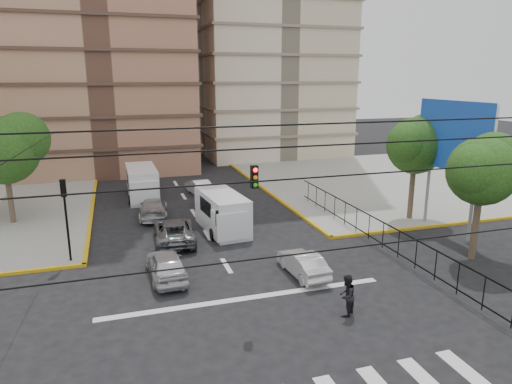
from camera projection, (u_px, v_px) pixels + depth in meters
name	position (u px, v px, depth m)	size (l,w,h in m)	color
ground	(254.00, 311.00, 19.23)	(160.00, 160.00, 0.00)	black
sidewalk_ne	(393.00, 180.00, 43.49)	(26.00, 26.00, 0.15)	gray
stop_line	(247.00, 298.00, 20.34)	(13.00, 0.40, 0.01)	silver
park_fence	(382.00, 250.00, 25.99)	(0.10, 22.50, 1.66)	black
billboard	(454.00, 138.00, 27.48)	(0.36, 6.20, 8.10)	slate
tree_park_a	(484.00, 168.00, 23.64)	(4.41, 3.60, 6.83)	#473828
tree_park_c	(417.00, 143.00, 30.33)	(4.65, 3.80, 7.25)	#473828
tree_tudor	(5.00, 147.00, 29.36)	(5.39, 4.40, 7.43)	#473828
traffic_light_nw	(65.00, 207.00, 23.45)	(0.28, 0.22, 4.40)	black
traffic_light_hanging	(271.00, 186.00, 15.91)	(18.00, 9.12, 0.92)	black
van_right_lane	(223.00, 214.00, 28.91)	(2.63, 5.57, 2.43)	silver
van_left_lane	(142.00, 184.00, 36.60)	(2.36, 5.68, 2.55)	silver
car_silver_front_left	(166.00, 265.00, 22.23)	(1.66, 4.13, 1.41)	silver
car_white_front_right	(303.00, 263.00, 22.61)	(1.29, 3.71, 1.22)	silver
car_grey_mid_left	(174.00, 230.00, 27.22)	(2.31, 5.00, 1.39)	slate
car_silver_rear_left	(153.00, 208.00, 31.95)	(1.90, 4.67, 1.35)	#A7A8AC
car_darkgrey_mid_right	(210.00, 199.00, 34.18)	(1.65, 4.11, 1.40)	#272729
car_white_rear_right	(199.00, 187.00, 38.36)	(1.35, 3.88, 1.28)	white
pedestrian_crosswalk	(347.00, 295.00, 18.69)	(0.86, 0.67, 1.78)	black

